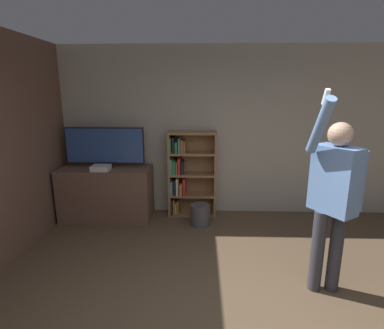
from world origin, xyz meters
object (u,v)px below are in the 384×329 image
object	(u,v)px
game_console	(101,168)
bookshelf	(188,174)
person	(334,193)
waste_bin	(200,215)
television	(105,146)

from	to	relation	value
game_console	bookshelf	size ratio (longest dim) A/B	0.19
person	waste_bin	bearing A→B (deg)	-171.53
bookshelf	waste_bin	world-z (taller)	bookshelf
game_console	bookshelf	bearing A→B (deg)	15.49
television	person	bearing A→B (deg)	-32.46
television	game_console	world-z (taller)	television
television	waste_bin	bearing A→B (deg)	-10.63
waste_bin	television	bearing A→B (deg)	169.37
waste_bin	game_console	bearing A→B (deg)	177.39
person	television	bearing A→B (deg)	-154.87
bookshelf	waste_bin	bearing A→B (deg)	-63.62
person	game_console	bearing A→B (deg)	-151.55
television	game_console	size ratio (longest dim) A/B	4.61
television	bookshelf	size ratio (longest dim) A/B	0.89
person	waste_bin	world-z (taller)	person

